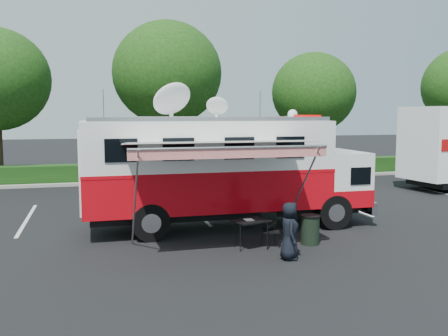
# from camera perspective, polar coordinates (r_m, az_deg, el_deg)

# --- Properties ---
(ground_plane) EXTENTS (120.00, 120.00, 0.00)m
(ground_plane) POSITION_cam_1_polar(r_m,az_deg,el_deg) (16.40, 0.45, -6.80)
(ground_plane) COLOR black
(ground_plane) RESTS_ON ground
(back_border) EXTENTS (60.00, 6.14, 8.87)m
(back_border) POSITION_cam_1_polar(r_m,az_deg,el_deg) (28.84, -4.18, 8.85)
(back_border) COLOR #9E998E
(back_border) RESTS_ON ground_plane
(stall_lines) EXTENTS (24.12, 5.50, 0.01)m
(stall_lines) POSITION_cam_1_polar(r_m,az_deg,el_deg) (19.14, -3.38, -4.89)
(stall_lines) COLOR silver
(stall_lines) RESTS_ON ground_plane
(command_truck) EXTENTS (9.27, 2.55, 4.45)m
(command_truck) POSITION_cam_1_polar(r_m,az_deg,el_deg) (16.05, 0.18, -0.18)
(command_truck) COLOR black
(command_truck) RESTS_ON ground_plane
(awning) EXTENTS (5.06, 2.62, 3.06)m
(awning) POSITION_cam_1_polar(r_m,az_deg,el_deg) (13.20, -0.32, 2.60)
(awning) COLOR silver
(awning) RESTS_ON ground_plane
(person) EXTENTS (0.63, 0.81, 1.47)m
(person) POSITION_cam_1_polar(r_m,az_deg,el_deg) (13.06, 7.45, -10.29)
(person) COLOR black
(person) RESTS_ON ground_plane
(folding_table) EXTENTS (1.11, 0.94, 0.80)m
(folding_table) POSITION_cam_1_polar(r_m,az_deg,el_deg) (13.77, 3.13, -6.15)
(folding_table) COLOR black
(folding_table) RESTS_ON ground_plane
(folding_chair) EXTENTS (0.57, 0.61, 0.93)m
(folding_chair) POSITION_cam_1_polar(r_m,az_deg,el_deg) (14.13, 5.29, -6.69)
(folding_chair) COLOR black
(folding_chair) RESTS_ON ground_plane
(trash_bin) EXTENTS (0.56, 0.56, 0.84)m
(trash_bin) POSITION_cam_1_polar(r_m,az_deg,el_deg) (14.48, 9.82, -6.95)
(trash_bin) COLOR black
(trash_bin) RESTS_ON ground_plane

